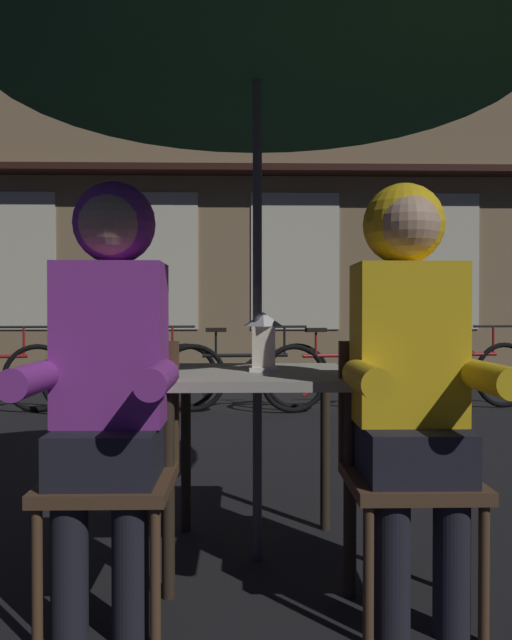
% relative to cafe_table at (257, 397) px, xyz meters
% --- Properties ---
extents(ground_plane, '(60.00, 60.00, 0.00)m').
position_rel_cafe_table_xyz_m(ground_plane, '(0.00, 0.00, -0.64)').
color(ground_plane, black).
extents(cafe_table, '(0.72, 0.72, 0.74)m').
position_rel_cafe_table_xyz_m(cafe_table, '(0.00, 0.00, 0.00)').
color(cafe_table, '#B2AD9E').
rests_on(cafe_table, ground_plane).
extents(patio_umbrella, '(2.10, 2.10, 2.31)m').
position_rel_cafe_table_xyz_m(patio_umbrella, '(0.00, 0.00, 1.42)').
color(patio_umbrella, '#4C4C51').
rests_on(patio_umbrella, ground_plane).
extents(lantern, '(0.11, 0.11, 0.23)m').
position_rel_cafe_table_xyz_m(lantern, '(0.02, 0.01, 0.22)').
color(lantern, white).
rests_on(lantern, cafe_table).
extents(chair_left, '(0.40, 0.40, 0.87)m').
position_rel_cafe_table_xyz_m(chair_left, '(-0.48, -0.37, -0.15)').
color(chair_left, '#513823').
rests_on(chair_left, ground_plane).
extents(chair_right, '(0.40, 0.40, 0.87)m').
position_rel_cafe_table_xyz_m(chair_right, '(0.48, -0.37, -0.15)').
color(chair_right, '#513823').
rests_on(chair_right, ground_plane).
extents(person_left_hooded, '(0.45, 0.56, 1.40)m').
position_rel_cafe_table_xyz_m(person_left_hooded, '(-0.48, -0.43, 0.21)').
color(person_left_hooded, black).
rests_on(person_left_hooded, ground_plane).
extents(person_right_hooded, '(0.45, 0.56, 1.40)m').
position_rel_cafe_table_xyz_m(person_right_hooded, '(0.48, -0.43, 0.21)').
color(person_right_hooded, black).
rests_on(person_right_hooded, ground_plane).
extents(shopfront_building, '(10.00, 0.93, 6.20)m').
position_rel_cafe_table_xyz_m(shopfront_building, '(0.59, 5.40, 2.45)').
color(shopfront_building, '#937A56').
rests_on(shopfront_building, ground_plane).
extents(bicycle_second, '(1.65, 0.43, 0.84)m').
position_rel_cafe_table_xyz_m(bicycle_second, '(-1.13, 3.42, -0.29)').
color(bicycle_second, black).
rests_on(bicycle_second, ground_plane).
extents(bicycle_third, '(1.68, 0.19, 0.84)m').
position_rel_cafe_table_xyz_m(bicycle_third, '(-0.04, 3.48, -0.29)').
color(bicycle_third, black).
rests_on(bicycle_third, ground_plane).
extents(bicycle_fourth, '(1.65, 0.40, 0.84)m').
position_rel_cafe_table_xyz_m(bicycle_fourth, '(0.92, 3.46, -0.29)').
color(bicycle_fourth, black).
rests_on(bicycle_fourth, ground_plane).
extents(bicycle_fifth, '(1.66, 0.36, 0.84)m').
position_rel_cafe_table_xyz_m(bicycle_fifth, '(2.08, 3.55, -0.29)').
color(bicycle_fifth, black).
rests_on(bicycle_fifth, ground_plane).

